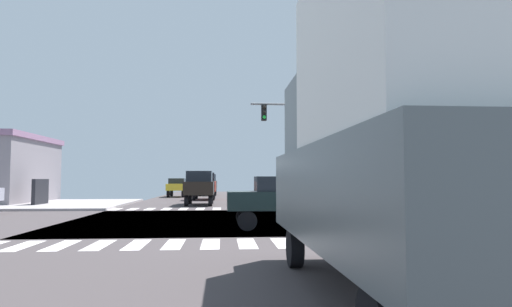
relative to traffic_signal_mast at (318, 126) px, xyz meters
name	(u,v)px	position (x,y,z in m)	size (l,w,h in m)	color
ground	(232,220)	(-5.59, -7.63, -5.13)	(90.00, 90.00, 0.05)	#443C3E
sidewalk_corner_ne	(405,203)	(7.41, 4.37, -5.03)	(12.00, 12.00, 0.14)	#A09B91
sidewalk_corner_nw	(40,204)	(-18.59, 4.37, -5.03)	(12.00, 12.00, 0.14)	#9D9597
crosswalk_near	(229,244)	(-5.84, -14.93, -5.10)	(13.50, 2.00, 0.01)	white
crosswalk_far	(225,209)	(-5.84, -0.33, -5.10)	(13.50, 2.00, 0.01)	white
traffic_signal_mast	(318,126)	(0.00, 0.00, 0.00)	(7.03, 0.55, 6.89)	gray
street_lamp	(318,149)	(1.88, 8.69, -0.80)	(1.78, 0.32, 7.09)	gray
sedan_nearside_1	(177,186)	(-10.59, 18.20, -3.99)	(1.80, 4.30, 1.88)	black
pickup_farside_1	(204,185)	(-7.59, 11.87, -3.81)	(2.00, 5.10, 2.35)	black
sedan_crossing_2	(286,197)	(-3.69, -11.13, -3.99)	(4.30, 1.80, 1.88)	black
suv_trailing_1	(200,185)	(-7.59, 3.83, -3.71)	(1.96, 4.60, 2.34)	black
box_truck_middle_1	(388,126)	(-3.59, -20.94, -2.54)	(2.40, 7.20, 4.85)	black
suv_outer_2	(208,183)	(-7.59, 22.07, -3.71)	(1.96, 4.60, 2.34)	black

